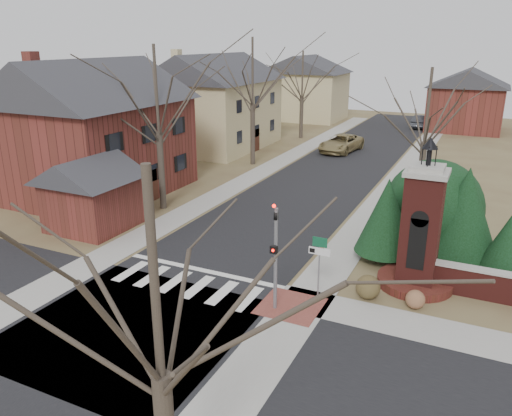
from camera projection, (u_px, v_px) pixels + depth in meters
The scene contains 29 objects.
ground at pixel (176, 292), 21.01m from camera, with size 120.00×120.00×0.00m, color brown.
main_street at pixel (332, 173), 39.84m from camera, with size 8.00×70.00×0.01m, color black.
cross_street at pixel (130, 328), 18.45m from camera, with size 120.00×8.00×0.01m, color black.
crosswalk_zone at pixel (186, 284), 21.70m from camera, with size 8.00×2.20×0.02m, color silver.
stop_bar at pixel (204, 271), 22.98m from camera, with size 8.00×0.35×0.02m, color silver.
sidewalk_right_main at pixel (398, 180), 37.72m from camera, with size 2.00×60.00×0.02m, color gray.
sidewalk_left at pixel (272, 166), 41.95m from camera, with size 2.00×60.00×0.02m, color gray.
curb_apron at pixel (290, 306), 19.92m from camera, with size 2.40×2.40×0.02m, color brown.
traffic_signal_pole at pixel (275, 249), 18.93m from camera, with size 0.28×0.41×4.50m.
sign_post at pixel (319, 256), 19.82m from camera, with size 0.90×0.07×2.75m.
brick_gate_monument at pixel (420, 239), 20.94m from camera, with size 3.20×3.20×6.47m.
house_brick_left at pixel (94, 125), 33.35m from camera, with size 9.80×11.80×9.42m.
house_stucco_left at pixel (214, 100), 48.12m from camera, with size 9.80×12.80×9.28m.
garage_left at pixel (91, 189), 27.60m from camera, with size 4.80×4.80×4.29m.
house_distant_left at pixel (304, 86), 65.59m from camera, with size 10.80×8.80×8.53m.
house_distant_right at pixel (467, 98), 57.66m from camera, with size 8.80×8.80×7.30m.
evergreen_near at pixel (386, 215), 23.34m from camera, with size 2.80×2.80×4.10m.
evergreen_mid at pixel (465, 212), 22.93m from camera, with size 3.40×3.40×4.70m.
evergreen_far at pixel (511, 240), 21.49m from camera, with size 2.40×2.40×3.30m.
evergreen_mass at pixel (434, 203), 24.72m from camera, with size 4.80×4.80×4.80m, color black.
bare_tree_0 at pixel (156, 83), 29.09m from camera, with size 8.05×8.05×11.15m.
bare_tree_1 at pixel (253, 67), 40.10m from camera, with size 8.40×8.40×11.64m.
bare_tree_2 at pixel (303, 71), 51.75m from camera, with size 7.35×7.35×10.19m.
bare_tree_3 at pixel (429, 100), 29.51m from camera, with size 7.00×7.00×9.70m.
bare_tree_4 at pixel (153, 263), 8.84m from camera, with size 6.65×6.65×9.21m.
pickup_truck at pixel (341, 143), 47.13m from camera, with size 2.65×5.75×1.60m, color #938150.
distant_car at pixel (422, 121), 59.88m from camera, with size 1.63×4.69×1.54m, color #393C42.
dry_shrub_left at pixel (368, 287), 20.41m from camera, with size 1.00×1.00×1.00m, color #504224.
dry_shrub_right at pixel (415, 299), 19.68m from camera, with size 0.76×0.76×0.76m, color brown.
Camera 1 is at (11.11, -15.49, 10.12)m, focal length 35.00 mm.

